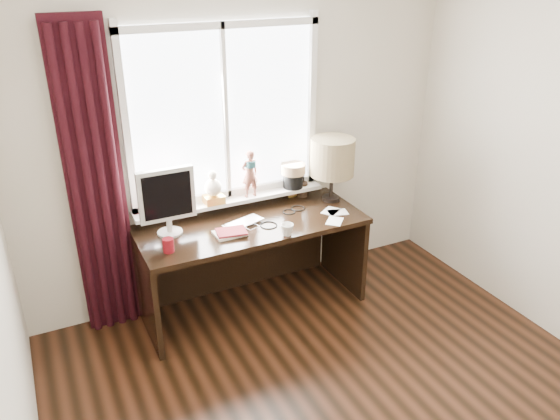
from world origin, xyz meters
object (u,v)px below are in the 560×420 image
table_lamp (332,158)px  mug (287,229)px  monitor (167,198)px  laptop (243,223)px  desk (247,245)px  red_cup (168,245)px

table_lamp → mug: bearing=-146.3°
table_lamp → monitor: bearing=-179.8°
laptop → table_lamp: 0.89m
laptop → mug: 0.37m
mug → table_lamp: 0.79m
laptop → table_lamp: bearing=-9.7°
desk → table_lamp: 0.96m
laptop → monitor: (-0.53, 0.10, 0.27)m
monitor → laptop: bearing=-10.8°
table_lamp → desk: bearing=-179.9°
mug → red_cup: 0.83m
mug → monitor: (-0.74, 0.39, 0.23)m
desk → monitor: monitor is taller
laptop → monitor: monitor is taller
laptop → desk: bearing=39.0°
desk → table_lamp: size_ratio=3.27×
laptop → desk: (0.07, 0.10, -0.26)m
mug → monitor: 0.87m
laptop → table_lamp: table_lamp is taller
laptop → desk: laptop is taller
desk → monitor: bearing=-179.7°
monitor → table_lamp: 1.34m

